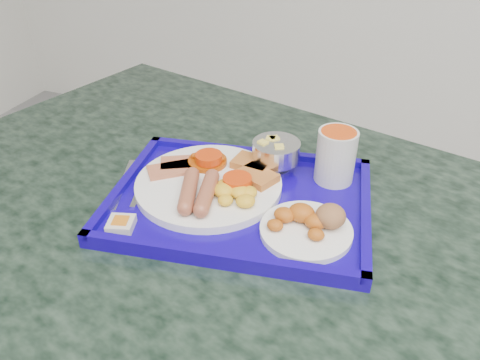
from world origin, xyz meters
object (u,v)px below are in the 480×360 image
object	(u,v)px
tray	(240,201)
juice_cup	(336,155)
fruit_bowl	(276,152)
main_plate	(213,182)
table	(221,281)
bread_plate	(309,224)

from	to	relation	value
tray	juice_cup	world-z (taller)	juice_cup
tray	fruit_bowl	distance (m)	0.13
tray	main_plate	world-z (taller)	main_plate
table	juice_cup	distance (m)	0.36
main_plate	fruit_bowl	world-z (taller)	fruit_bowl
tray	juice_cup	size ratio (longest dim) A/B	4.87
main_plate	bread_plate	distance (m)	0.20
fruit_bowl	juice_cup	xyz separation A→B (m)	(0.11, 0.01, 0.01)
main_plate	fruit_bowl	xyz separation A→B (m)	(0.09, 0.10, 0.03)
bread_plate	juice_cup	world-z (taller)	juice_cup
bread_plate	fruit_bowl	world-z (taller)	fruit_bowl
tray	bread_plate	distance (m)	0.15
bread_plate	table	bearing A→B (deg)	165.65
table	juice_cup	bearing A→B (deg)	33.42
table	fruit_bowl	distance (m)	0.30
table	tray	bearing A→B (deg)	2.36
tray	juice_cup	xyz separation A→B (m)	(0.14, 0.12, 0.06)
tray	bread_plate	world-z (taller)	bread_plate
main_plate	juice_cup	bearing A→B (deg)	28.41
tray	main_plate	xyz separation A→B (m)	(-0.06, 0.01, 0.02)
table	tray	world-z (taller)	tray
tray	bread_plate	size ratio (longest dim) A/B	3.31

